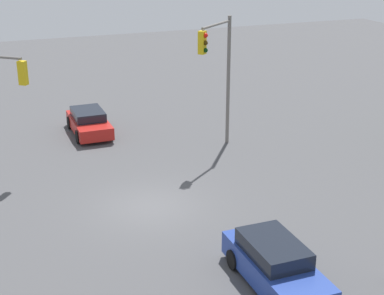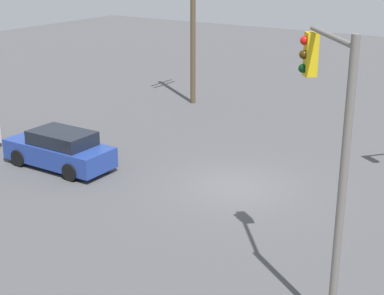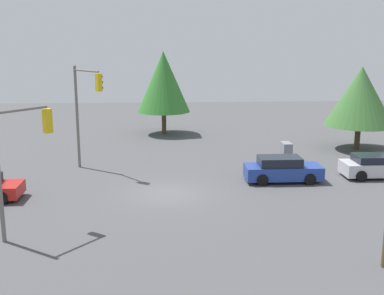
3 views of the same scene
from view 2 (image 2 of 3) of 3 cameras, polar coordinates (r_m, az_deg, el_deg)
ground_plane at (r=21.17m, az=4.34°, el=-3.82°), size 80.00×80.00×0.00m
sedan_blue at (r=23.30m, az=-12.69°, el=-0.20°), size 1.87×4.47×1.49m
traffic_signal_main at (r=13.25m, az=13.11°, el=2.08°), size 2.46×2.08×6.59m
utility_pole_tall at (r=31.51m, az=0.10°, el=14.06°), size 2.20×0.28×10.39m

